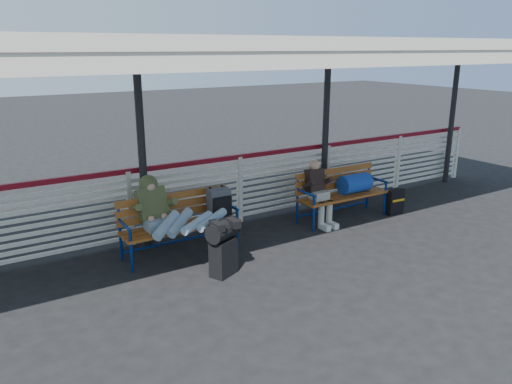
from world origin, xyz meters
TOP-DOWN VIEW (x-y plane):
  - ground at (0.00, 0.00)m, footprint 60.00×60.00m
  - fence at (0.00, 1.90)m, footprint 12.08×0.08m
  - canopy at (-0.00, 0.87)m, footprint 12.60×3.60m
  - luggage_stack at (-1.29, 0.13)m, footprint 0.54×0.44m
  - bench_left at (-1.28, 1.16)m, footprint 1.80×0.56m
  - bench_right at (1.80, 1.06)m, footprint 1.80×0.56m
  - traveler_man at (-1.64, 0.82)m, footprint 0.94×1.64m
  - companion_person at (1.12, 1.06)m, footprint 0.32×0.66m
  - suitcase_side at (2.72, 0.76)m, footprint 0.35×0.22m

SIDE VIEW (x-z plane):
  - ground at x=0.00m, z-range 0.00..0.00m
  - suitcase_side at x=2.72m, z-range 0.00..0.47m
  - luggage_stack at x=-1.29m, z-range 0.04..0.83m
  - companion_person at x=1.12m, z-range 0.02..1.17m
  - bench_right at x=1.80m, z-range 0.14..1.06m
  - bench_left at x=-1.28m, z-range 0.13..1.07m
  - fence at x=0.00m, z-range 0.04..1.28m
  - traveler_man at x=-1.64m, z-range 0.31..1.08m
  - canopy at x=0.00m, z-range 1.46..4.62m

